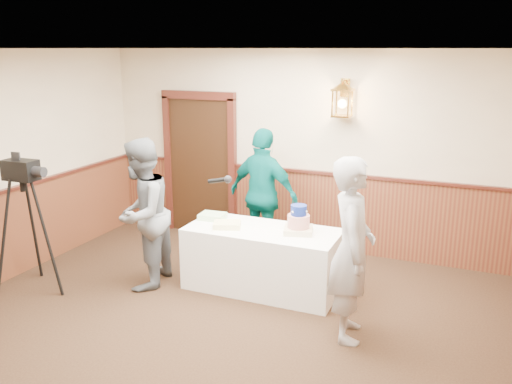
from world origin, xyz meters
TOP-DOWN VIEW (x-y plane):
  - ground at (0.00, 0.00)m, footprint 7.00×7.00m
  - room_shell at (-0.05, 0.45)m, footprint 6.02×7.02m
  - display_table at (0.06, 1.90)m, footprint 1.80×0.80m
  - tiered_cake at (0.49, 1.95)m, footprint 0.39×0.39m
  - sheet_cake_yellow at (-0.35, 1.80)m, footprint 0.38×0.34m
  - sheet_cake_green at (-0.66, 2.01)m, footprint 0.32×0.26m
  - interviewer at (-1.29, 1.43)m, footprint 1.58×0.97m
  - baker at (1.28, 1.21)m, footprint 0.60×0.76m
  - assistant_p at (-0.30, 2.81)m, footprint 1.12×0.66m
  - tv_camera_rig at (-2.44, 0.79)m, footprint 0.62×0.58m

SIDE VIEW (x-z plane):
  - ground at x=0.00m, z-range 0.00..0.00m
  - display_table at x=0.06m, z-range 0.00..0.75m
  - tv_camera_rig at x=-2.44m, z-range -0.08..1.51m
  - sheet_cake_yellow at x=-0.35m, z-range 0.75..0.81m
  - sheet_cake_green at x=-0.66m, z-range 0.75..0.82m
  - tiered_cake at x=0.49m, z-range 0.71..1.04m
  - assistant_p at x=-0.30m, z-range 0.00..1.80m
  - interviewer at x=-1.29m, z-range 0.00..1.81m
  - baker at x=1.28m, z-range 0.00..1.84m
  - room_shell at x=-0.05m, z-range 0.12..2.93m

